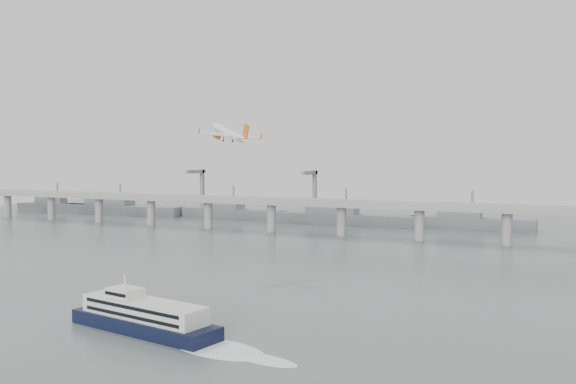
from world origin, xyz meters
The scene contains 5 objects.
ground centered at (0.00, 0.00, 0.00)m, with size 900.00×900.00×0.00m, color #55625F.
bridge centered at (-1.15, 200.00, 17.65)m, with size 800.00×22.00×23.90m.
distant_fleet centered at (-155.36, 265.08, 6.22)m, with size 453.00×60.90×40.00m.
ferry centered at (-6.89, -27.49, 4.22)m, with size 82.11×24.66×15.57m.
airliner centered at (-40.12, 77.06, 60.94)m, with size 31.61×30.26×12.16m.
Camera 1 is at (102.88, -165.43, 49.24)m, focal length 38.00 mm.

